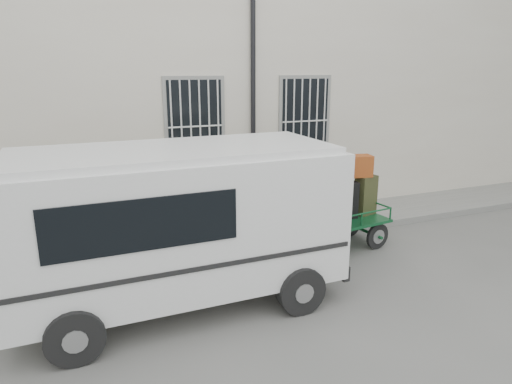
{
  "coord_description": "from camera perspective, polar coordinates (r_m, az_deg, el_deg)",
  "views": [
    {
      "loc": [
        -2.94,
        -6.79,
        3.58
      ],
      "look_at": [
        0.24,
        1.0,
        1.3
      ],
      "focal_mm": 32.0,
      "sensor_mm": 36.0,
      "label": 1
    }
  ],
  "objects": [
    {
      "name": "luggage_cart",
      "position": [
        9.12,
        9.16,
        -1.26
      ],
      "size": [
        2.86,
        1.38,
        1.99
      ],
      "rotation": [
        0.0,
        0.0,
        0.13
      ],
      "color": "black",
      "rests_on": "ground"
    },
    {
      "name": "ground",
      "position": [
        8.22,
        1.13,
        -10.64
      ],
      "size": [
        80.0,
        80.0,
        0.0
      ],
      "primitive_type": "plane",
      "color": "slate",
      "rests_on": "ground"
    },
    {
      "name": "sidewalk",
      "position": [
        10.09,
        -3.83,
        -5.19
      ],
      "size": [
        24.0,
        1.7,
        0.15
      ],
      "primitive_type": "cube",
      "color": "gray",
      "rests_on": "ground"
    },
    {
      "name": "building",
      "position": [
        12.65,
        -8.93,
        12.38
      ],
      "size": [
        24.0,
        5.15,
        6.0
      ],
      "color": "beige",
      "rests_on": "ground"
    },
    {
      "name": "van",
      "position": [
        6.96,
        -9.8,
        -3.13
      ],
      "size": [
        4.96,
        2.29,
        2.48
      ],
      "rotation": [
        0.0,
        0.0,
        0.01
      ],
      "color": "white",
      "rests_on": "ground"
    }
  ]
}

